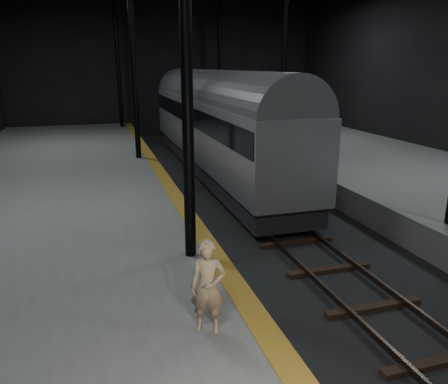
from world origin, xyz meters
name	(u,v)px	position (x,y,z in m)	size (l,w,h in m)	color
ground	(272,223)	(0.00, 0.00, 0.00)	(44.00, 44.00, 0.00)	black
platform_left	(44,232)	(-7.50, 0.00, 0.50)	(9.00, 43.80, 1.00)	#555552
platform_right	(447,192)	(7.50, 0.00, 0.50)	(9.00, 43.80, 1.00)	#555552
tactile_strip	(181,204)	(-3.25, 0.00, 1.00)	(0.50, 43.80, 0.01)	brown
track	(272,221)	(0.00, 0.00, 0.07)	(2.40, 43.00, 0.24)	#3F3328
train	(215,119)	(0.00, 7.62, 2.82)	(2.84, 18.93, 5.06)	#A0A3A8
woman	(208,287)	(-4.18, -7.14, 1.82)	(0.60, 0.39, 1.64)	tan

